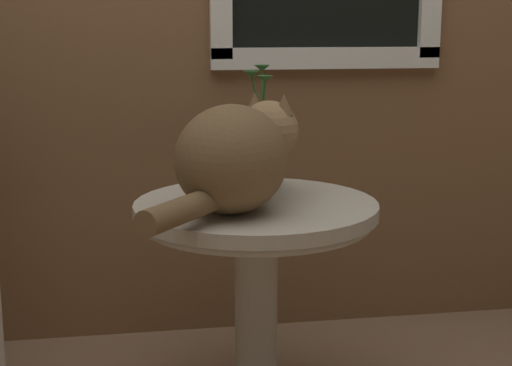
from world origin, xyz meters
The scene contains 3 objects.
wicker_side_table centered at (0.11, 0.14, 0.43)m, with size 0.63×0.63×0.60m.
cat centered at (0.05, 0.06, 0.74)m, with size 0.43×0.52×0.27m.
pewter_vase_with_ivy centered at (0.16, 0.32, 0.70)m, with size 0.12×0.13×0.34m.
Camera 1 is at (-0.19, -1.72, 1.05)m, focal length 53.09 mm.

